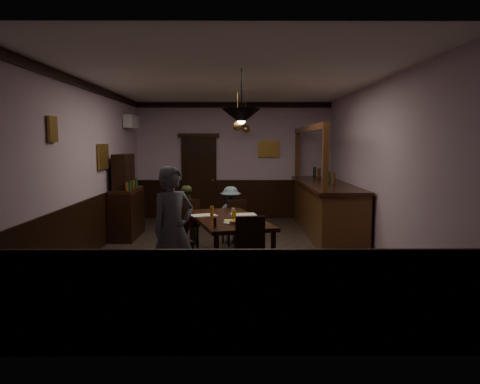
{
  "coord_description": "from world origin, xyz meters",
  "views": [
    {
      "loc": [
        0.11,
        -8.13,
        1.96
      ],
      "look_at": [
        0.14,
        -0.44,
        1.15
      ],
      "focal_mm": 35.0,
      "sensor_mm": 36.0,
      "label": 1
    }
  ],
  "objects_px": {
    "coffee_cup": "(258,220)",
    "dining_table": "(228,222)",
    "chair_far_right": "(235,220)",
    "sideboard": "(126,204)",
    "pendant_iron": "(241,117)",
    "person_seated_left": "(185,215)",
    "pendant_brass_mid": "(238,126)",
    "soda_can": "(234,215)",
    "chair_side": "(172,237)",
    "person_seated_right": "(231,215)",
    "chair_near": "(252,249)",
    "person_standing": "(173,230)",
    "pendant_brass_far": "(246,129)",
    "chair_far_left": "(188,221)",
    "bar_counter": "(325,207)"
  },
  "relations": [
    {
      "from": "chair_near",
      "to": "person_standing",
      "type": "height_order",
      "value": "person_standing"
    },
    {
      "from": "coffee_cup",
      "to": "person_seated_right",
      "type": "bearing_deg",
      "value": 86.51
    },
    {
      "from": "person_seated_right",
      "to": "soda_can",
      "type": "xyz_separation_m",
      "value": [
        0.08,
        -1.66,
        0.26
      ]
    },
    {
      "from": "person_standing",
      "to": "soda_can",
      "type": "distance_m",
      "value": 1.64
    },
    {
      "from": "chair_far_right",
      "to": "pendant_brass_mid",
      "type": "relative_size",
      "value": 1.09
    },
    {
      "from": "person_seated_right",
      "to": "bar_counter",
      "type": "xyz_separation_m",
      "value": [
        2.03,
        0.91,
        0.03
      ]
    },
    {
      "from": "pendant_iron",
      "to": "pendant_brass_far",
      "type": "bearing_deg",
      "value": 88.26
    },
    {
      "from": "person_seated_left",
      "to": "chair_far_right",
      "type": "bearing_deg",
      "value": 151.08
    },
    {
      "from": "pendant_brass_far",
      "to": "sideboard",
      "type": "bearing_deg",
      "value": -142.83
    },
    {
      "from": "soda_can",
      "to": "pendant_iron",
      "type": "relative_size",
      "value": 0.15
    },
    {
      "from": "coffee_cup",
      "to": "pendant_brass_far",
      "type": "relative_size",
      "value": 0.1
    },
    {
      "from": "dining_table",
      "to": "pendant_brass_mid",
      "type": "bearing_deg",
      "value": 85.36
    },
    {
      "from": "chair_far_left",
      "to": "chair_far_right",
      "type": "distance_m",
      "value": 0.91
    },
    {
      "from": "coffee_cup",
      "to": "dining_table",
      "type": "bearing_deg",
      "value": 118.31
    },
    {
      "from": "pendant_brass_far",
      "to": "chair_far_right",
      "type": "bearing_deg",
      "value": -95.44
    },
    {
      "from": "chair_side",
      "to": "pendant_brass_mid",
      "type": "distance_m",
      "value": 3.15
    },
    {
      "from": "chair_near",
      "to": "chair_far_left",
      "type": "bearing_deg",
      "value": 104.01
    },
    {
      "from": "chair_side",
      "to": "person_seated_right",
      "type": "bearing_deg",
      "value": -47.13
    },
    {
      "from": "chair_near",
      "to": "coffee_cup",
      "type": "relative_size",
      "value": 11.97
    },
    {
      "from": "soda_can",
      "to": "pendant_brass_far",
      "type": "relative_size",
      "value": 0.15
    },
    {
      "from": "chair_far_right",
      "to": "chair_near",
      "type": "relative_size",
      "value": 0.93
    },
    {
      "from": "chair_near",
      "to": "person_standing",
      "type": "relative_size",
      "value": 0.58
    },
    {
      "from": "person_seated_right",
      "to": "person_seated_left",
      "type": "bearing_deg",
      "value": 7.82
    },
    {
      "from": "soda_can",
      "to": "person_standing",
      "type": "bearing_deg",
      "value": -118.66
    },
    {
      "from": "chair_far_right",
      "to": "sideboard",
      "type": "height_order",
      "value": "sideboard"
    },
    {
      "from": "chair_far_left",
      "to": "pendant_brass_mid",
      "type": "bearing_deg",
      "value": -155.98
    },
    {
      "from": "sideboard",
      "to": "pendant_iron",
      "type": "height_order",
      "value": "pendant_iron"
    },
    {
      "from": "person_standing",
      "to": "bar_counter",
      "type": "bearing_deg",
      "value": 17.52
    },
    {
      "from": "dining_table",
      "to": "chair_far_left",
      "type": "height_order",
      "value": "chair_far_left"
    },
    {
      "from": "soda_can",
      "to": "chair_far_left",
      "type": "bearing_deg",
      "value": 127.0
    },
    {
      "from": "person_seated_left",
      "to": "coffee_cup",
      "type": "height_order",
      "value": "person_seated_left"
    },
    {
      "from": "coffee_cup",
      "to": "bar_counter",
      "type": "xyz_separation_m",
      "value": [
        1.59,
        3.01,
        -0.21
      ]
    },
    {
      "from": "bar_counter",
      "to": "person_seated_right",
      "type": "bearing_deg",
      "value": -155.85
    },
    {
      "from": "chair_near",
      "to": "bar_counter",
      "type": "height_order",
      "value": "bar_counter"
    },
    {
      "from": "chair_far_left",
      "to": "pendant_brass_far",
      "type": "bearing_deg",
      "value": -129.5
    },
    {
      "from": "pendant_iron",
      "to": "pendant_brass_mid",
      "type": "xyz_separation_m",
      "value": [
        -0.05,
        2.73,
        -0.03
      ]
    },
    {
      "from": "person_standing",
      "to": "sideboard",
      "type": "xyz_separation_m",
      "value": [
        -1.47,
        3.61,
        -0.14
      ]
    },
    {
      "from": "dining_table",
      "to": "chair_far_left",
      "type": "distance_m",
      "value": 1.36
    },
    {
      "from": "person_seated_left",
      "to": "pendant_brass_mid",
      "type": "height_order",
      "value": "pendant_brass_mid"
    },
    {
      "from": "chair_far_right",
      "to": "pendant_brass_mid",
      "type": "distance_m",
      "value": 1.91
    },
    {
      "from": "chair_side",
      "to": "coffee_cup",
      "type": "xyz_separation_m",
      "value": [
        1.3,
        -0.04,
        0.28
      ]
    },
    {
      "from": "chair_near",
      "to": "pendant_brass_far",
      "type": "relative_size",
      "value": 1.18
    },
    {
      "from": "coffee_cup",
      "to": "soda_can",
      "type": "xyz_separation_m",
      "value": [
        -0.36,
        0.44,
        0.01
      ]
    },
    {
      "from": "soda_can",
      "to": "pendant_brass_mid",
      "type": "xyz_separation_m",
      "value": [
        0.05,
        2.0,
        1.49
      ]
    },
    {
      "from": "coffee_cup",
      "to": "pendant_iron",
      "type": "bearing_deg",
      "value": -147.04
    },
    {
      "from": "person_seated_right",
      "to": "pendant_brass_far",
      "type": "distance_m",
      "value": 3.0
    },
    {
      "from": "person_seated_left",
      "to": "chair_side",
      "type": "bearing_deg",
      "value": 62.57
    },
    {
      "from": "chair_far_left",
      "to": "chair_far_right",
      "type": "bearing_deg",
      "value": 177.27
    },
    {
      "from": "person_seated_right",
      "to": "chair_far_right",
      "type": "bearing_deg",
      "value": 99.91
    },
    {
      "from": "coffee_cup",
      "to": "pendant_iron",
      "type": "relative_size",
      "value": 0.1
    }
  ]
}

